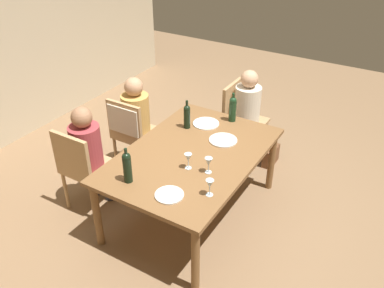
# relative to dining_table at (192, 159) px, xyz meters

# --- Properties ---
(ground_plane) EXTENTS (10.00, 10.00, 0.00)m
(ground_plane) POSITION_rel_dining_table_xyz_m (0.00, 0.00, -0.66)
(ground_plane) COLOR #846647
(dining_table) EXTENTS (1.74, 1.17, 0.73)m
(dining_table) POSITION_rel_dining_table_xyz_m (0.00, 0.00, 0.00)
(dining_table) COLOR brown
(dining_table) RESTS_ON ground_plane
(chair_far_right) EXTENTS (0.46, 0.44, 0.92)m
(chair_far_right) POSITION_rel_dining_table_xyz_m (0.27, 0.96, -0.06)
(chair_far_right) COLOR tan
(chair_far_right) RESTS_ON ground_plane
(chair_far_left) EXTENTS (0.44, 0.44, 0.92)m
(chair_far_left) POSITION_rel_dining_table_xyz_m (-0.48, 0.96, -0.12)
(chair_far_left) COLOR tan
(chair_far_left) RESTS_ON ground_plane
(chair_right_end) EXTENTS (0.44, 0.44, 0.92)m
(chair_right_end) POSITION_rel_dining_table_xyz_m (1.25, 0.09, -0.12)
(chair_right_end) COLOR tan
(chair_right_end) RESTS_ON ground_plane
(person_woman_host) EXTENTS (0.35, 0.31, 1.13)m
(person_woman_host) POSITION_rel_dining_table_xyz_m (0.42, 0.96, -0.00)
(person_woman_host) COLOR #33333D
(person_woman_host) RESTS_ON ground_plane
(person_man_bearded) EXTENTS (0.35, 0.30, 1.12)m
(person_man_bearded) POSITION_rel_dining_table_xyz_m (-0.37, 0.96, -0.01)
(person_man_bearded) COLOR #33333D
(person_man_bearded) RESTS_ON ground_plane
(person_man_guest) EXTENTS (0.30, 0.34, 1.12)m
(person_man_guest) POSITION_rel_dining_table_xyz_m (1.25, -0.03, -0.01)
(person_man_guest) COLOR #33333D
(person_man_guest) RESTS_ON ground_plane
(wine_bottle_tall_green) EXTENTS (0.07, 0.07, 0.32)m
(wine_bottle_tall_green) POSITION_rel_dining_table_xyz_m (-0.64, 0.24, 0.22)
(wine_bottle_tall_green) COLOR black
(wine_bottle_tall_green) RESTS_ON dining_table
(wine_bottle_dark_red) EXTENTS (0.07, 0.07, 0.31)m
(wine_bottle_dark_red) POSITION_rel_dining_table_xyz_m (0.39, 0.29, 0.21)
(wine_bottle_dark_red) COLOR black
(wine_bottle_dark_red) RESTS_ON dining_table
(wine_bottle_short_olive) EXTENTS (0.08, 0.08, 0.32)m
(wine_bottle_short_olive) POSITION_rel_dining_table_xyz_m (0.76, -0.04, 0.22)
(wine_bottle_short_olive) COLOR #19381E
(wine_bottle_short_olive) RESTS_ON dining_table
(wine_glass_near_left) EXTENTS (0.07, 0.07, 0.15)m
(wine_glass_near_left) POSITION_rel_dining_table_xyz_m (-0.22, -0.10, 0.18)
(wine_glass_near_left) COLOR silver
(wine_glass_near_left) RESTS_ON dining_table
(wine_glass_centre) EXTENTS (0.07, 0.07, 0.15)m
(wine_glass_centre) POSITION_rel_dining_table_xyz_m (-0.46, -0.44, 0.18)
(wine_glass_centre) COLOR silver
(wine_glass_centre) RESTS_ON dining_table
(wine_glass_near_right) EXTENTS (0.07, 0.07, 0.15)m
(wine_glass_near_right) POSITION_rel_dining_table_xyz_m (-0.19, -0.28, 0.18)
(wine_glass_near_right) COLOR silver
(wine_glass_near_right) RESTS_ON dining_table
(dinner_plate_host) EXTENTS (0.28, 0.28, 0.01)m
(dinner_plate_host) POSITION_rel_dining_table_xyz_m (0.35, -0.15, 0.08)
(dinner_plate_host) COLOR silver
(dinner_plate_host) RESTS_ON dining_table
(dinner_plate_guest_left) EXTENTS (0.24, 0.24, 0.01)m
(dinner_plate_guest_left) POSITION_rel_dining_table_xyz_m (-0.63, -0.17, 0.08)
(dinner_plate_guest_left) COLOR silver
(dinner_plate_guest_left) RESTS_ON dining_table
(dinner_plate_guest_right) EXTENTS (0.27, 0.27, 0.01)m
(dinner_plate_guest_right) POSITION_rel_dining_table_xyz_m (0.55, 0.16, 0.08)
(dinner_plate_guest_right) COLOR white
(dinner_plate_guest_right) RESTS_ON dining_table
(handbag) EXTENTS (0.28, 0.13, 0.22)m
(handbag) POSITION_rel_dining_table_xyz_m (1.25, -0.35, -0.55)
(handbag) COLOR brown
(handbag) RESTS_ON ground_plane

